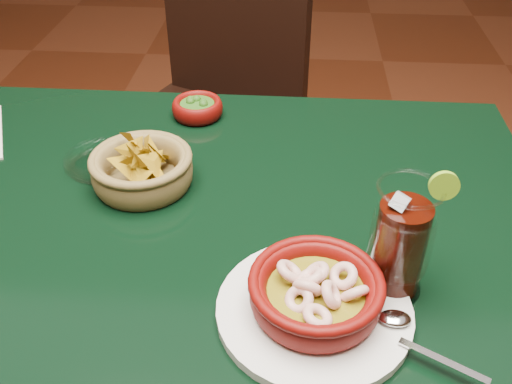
# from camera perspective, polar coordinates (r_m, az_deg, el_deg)

# --- Properties ---
(dining_table) EXTENTS (1.20, 0.80, 0.75)m
(dining_table) POSITION_cam_1_polar(r_m,az_deg,el_deg) (0.96, -8.33, -6.54)
(dining_table) COLOR black
(dining_table) RESTS_ON ground
(dining_chair) EXTENTS (0.61, 0.61, 1.00)m
(dining_chair) POSITION_cam_1_polar(r_m,az_deg,el_deg) (1.59, -4.48, 8.41)
(dining_chair) COLOR black
(dining_chair) RESTS_ON ground
(shrimp_plate) EXTENTS (0.31, 0.25, 0.07)m
(shrimp_plate) POSITION_cam_1_polar(r_m,az_deg,el_deg) (0.71, 5.99, -10.39)
(shrimp_plate) COLOR silver
(shrimp_plate) RESTS_ON dining_table
(chip_basket) EXTENTS (0.20, 0.20, 0.12)m
(chip_basket) POSITION_cam_1_polar(r_m,az_deg,el_deg) (0.94, -11.31, 2.29)
(chip_basket) COLOR olive
(chip_basket) RESTS_ON dining_table
(guacamole_ramekin) EXTENTS (0.12, 0.12, 0.04)m
(guacamole_ramekin) POSITION_cam_1_polar(r_m,az_deg,el_deg) (1.13, -5.88, 8.36)
(guacamole_ramekin) COLOR #530704
(guacamole_ramekin) RESTS_ON dining_table
(cola_drink) EXTENTS (0.16, 0.16, 0.19)m
(cola_drink) POSITION_cam_1_polar(r_m,az_deg,el_deg) (0.73, 14.25, -4.83)
(cola_drink) COLOR white
(cola_drink) RESTS_ON dining_table
(glass_ashtray) EXTENTS (0.13, 0.13, 0.03)m
(glass_ashtray) POSITION_cam_1_polar(r_m,az_deg,el_deg) (1.01, -15.36, 3.04)
(glass_ashtray) COLOR white
(glass_ashtray) RESTS_ON dining_table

